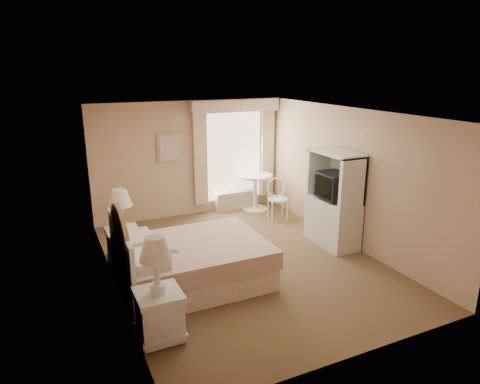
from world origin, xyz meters
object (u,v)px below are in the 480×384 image
bed (186,262)px  nightstand_far (123,237)px  nightstand_near (159,302)px  cafe_chair (277,195)px  round_table (255,186)px  armoire (333,207)px

bed → nightstand_far: 1.33m
bed → nightstand_near: bed is taller
cafe_chair → nightstand_far: bearing=-151.8°
nightstand_far → round_table: size_ratio=1.54×
bed → cafe_chair: 3.37m
nightstand_far → armoire: armoire is taller
nightstand_far → nightstand_near: bearing=-90.0°
nightstand_far → round_table: bearing=26.1°
bed → armoire: armoire is taller
cafe_chair → nightstand_near: bearing=-123.7°
nightstand_near → cafe_chair: bearing=42.6°
nightstand_near → cafe_chair: 4.67m
nightstand_near → cafe_chair: size_ratio=1.48×
nightstand_near → round_table: bearing=49.9°
bed → armoire: bearing=6.4°
nightstand_far → round_table: (3.27, 1.60, 0.07)m
nightstand_far → cafe_chair: nightstand_far is taller
nightstand_far → cafe_chair: (3.44, 0.89, 0.03)m
bed → nightstand_near: bearing=-121.8°
nightstand_near → armoire: armoire is taller
nightstand_near → nightstand_far: 2.27m
round_table → cafe_chair: cafe_chair is taller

